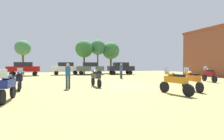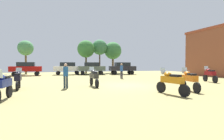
% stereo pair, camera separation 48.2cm
% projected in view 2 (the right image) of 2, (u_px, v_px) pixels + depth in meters
% --- Properties ---
extents(ground_plane, '(44.00, 52.00, 0.02)m').
position_uv_depth(ground_plane, '(124.00, 85.00, 13.64)').
color(ground_plane, olive).
extents(motorcycle_1, '(0.82, 2.14, 1.50)m').
position_uv_depth(motorcycle_1, '(210.00, 74.00, 16.02)').
color(motorcycle_1, black).
rests_on(motorcycle_1, ground).
extents(motorcycle_2, '(0.72, 2.13, 1.47)m').
position_uv_depth(motorcycle_2, '(189.00, 80.00, 10.62)').
color(motorcycle_2, black).
rests_on(motorcycle_2, ground).
extents(motorcycle_3, '(0.72, 2.23, 1.48)m').
position_uv_depth(motorcycle_3, '(171.00, 81.00, 9.38)').
color(motorcycle_3, black).
rests_on(motorcycle_3, ground).
extents(motorcycle_4, '(0.62, 2.08, 1.44)m').
position_uv_depth(motorcycle_4, '(18.00, 79.00, 11.40)').
color(motorcycle_4, black).
rests_on(motorcycle_4, ground).
extents(motorcycle_5, '(0.62, 2.13, 1.47)m').
position_uv_depth(motorcycle_5, '(3.00, 85.00, 7.85)').
color(motorcycle_5, black).
rests_on(motorcycle_5, ground).
extents(motorcycle_6, '(0.62, 2.24, 1.48)m').
position_uv_depth(motorcycle_6, '(94.00, 77.00, 12.86)').
color(motorcycle_6, black).
rests_on(motorcycle_6, ground).
extents(car_1, '(4.38, 2.01, 2.00)m').
position_uv_depth(car_1, '(68.00, 67.00, 27.67)').
color(car_1, black).
rests_on(car_1, ground).
extents(car_2, '(4.36, 1.96, 2.00)m').
position_uv_depth(car_2, '(26.00, 68.00, 25.14)').
color(car_2, black).
rests_on(car_2, ground).
extents(car_3, '(4.42, 2.11, 2.00)m').
position_uv_depth(car_3, '(122.00, 67.00, 28.54)').
color(car_3, black).
rests_on(car_3, ground).
extents(car_4, '(4.48, 2.28, 2.00)m').
position_uv_depth(car_4, '(92.00, 67.00, 27.80)').
color(car_4, black).
rests_on(car_4, ground).
extents(person_1, '(0.34, 0.34, 1.74)m').
position_uv_depth(person_1, '(66.00, 74.00, 11.87)').
color(person_1, '#263641').
rests_on(person_1, ground).
extents(person_3, '(0.39, 0.39, 1.79)m').
position_uv_depth(person_3, '(122.00, 70.00, 20.15)').
color(person_3, '#322F3E').
rests_on(person_3, ground).
extents(tree_1, '(2.94, 2.94, 6.46)m').
position_uv_depth(tree_1, '(100.00, 47.00, 33.06)').
color(tree_1, brown).
rests_on(tree_1, ground).
extents(tree_2, '(3.19, 3.19, 6.12)m').
position_uv_depth(tree_2, '(86.00, 49.00, 31.49)').
color(tree_2, '#4F4228').
rests_on(tree_2, ground).
extents(tree_4, '(2.59, 2.59, 5.80)m').
position_uv_depth(tree_4, '(26.00, 48.00, 29.51)').
color(tree_4, brown).
rests_on(tree_4, ground).
extents(tree_5, '(3.43, 3.43, 6.13)m').
position_uv_depth(tree_5, '(113.00, 51.00, 34.04)').
color(tree_5, brown).
rests_on(tree_5, ground).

